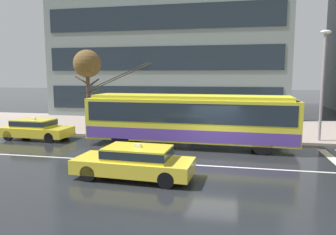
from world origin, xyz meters
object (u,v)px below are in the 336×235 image
taxi_queued_behind_bus (36,128)px  pedestrian_at_shelter (139,115)px  taxi_oncoming_near (135,161)px  pedestrian_approaching_curb (236,110)px  bus_shelter (163,103)px  trolleybus (190,118)px  pedestrian_walking_past (262,110)px  street_lamp (323,76)px  street_tree_bare (87,65)px

taxi_queued_behind_bus → pedestrian_at_shelter: (5.52, 4.30, 0.46)m
taxi_oncoming_near → pedestrian_approaching_curb: size_ratio=2.46×
pedestrian_approaching_curb → bus_shelter: bearing=-174.5°
trolleybus → pedestrian_walking_past: trolleybus is taller
street_lamp → taxi_queued_behind_bus: bearing=-172.3°
taxi_oncoming_near → street_tree_bare: street_tree_bare is taller
taxi_queued_behind_bus → pedestrian_at_shelter: pedestrian_at_shelter is taller
trolleybus → street_tree_bare: 9.12m
pedestrian_at_shelter → pedestrian_walking_past: bearing=0.6°
street_lamp → street_tree_bare: (-15.28, 1.11, 0.76)m
pedestrian_walking_past → street_lamp: 4.42m
street_lamp → street_tree_bare: street_lamp is taller
taxi_oncoming_near → pedestrian_walking_past: (5.64, 10.59, 0.96)m
pedestrian_at_shelter → street_tree_bare: bearing=-166.4°
taxi_queued_behind_bus → pedestrian_approaching_curb: pedestrian_approaching_curb is taller
trolleybus → pedestrian_at_shelter: trolleybus is taller
street_lamp → bus_shelter: bearing=171.3°
pedestrian_approaching_curb → street_tree_bare: 10.88m
trolleybus → pedestrian_approaching_curb: bearing=59.8°
trolleybus → pedestrian_walking_past: 6.23m
trolleybus → taxi_oncoming_near: bearing=-102.1°
pedestrian_at_shelter → street_lamp: street_lamp is taller
taxi_oncoming_near → street_tree_bare: bearing=123.9°
street_tree_bare → street_lamp: bearing=-4.2°
taxi_queued_behind_bus → bus_shelter: size_ratio=1.12×
trolleybus → bus_shelter: size_ratio=3.15×
taxi_queued_behind_bus → pedestrian_walking_past: (14.13, 4.40, 0.96)m
bus_shelter → pedestrian_walking_past: bus_shelter is taller
street_lamp → pedestrian_walking_past: bearing=146.9°
pedestrian_at_shelter → trolleybus: bearing=-45.7°
taxi_queued_behind_bus → pedestrian_walking_past: bearing=17.3°
street_tree_bare → pedestrian_at_shelter: bearing=13.6°
taxi_oncoming_near → pedestrian_walking_past: size_ratio=2.43×
pedestrian_approaching_curb → taxi_queued_behind_bus: bearing=-160.7°
taxi_queued_behind_bus → taxi_oncoming_near: bearing=-36.1°
taxi_queued_behind_bus → pedestrian_at_shelter: bearing=37.9°
pedestrian_at_shelter → bus_shelter: bearing=-13.2°
street_tree_bare → pedestrian_approaching_curb: bearing=4.9°
street_lamp → street_tree_bare: bearing=175.8°
taxi_queued_behind_bus → street_lamp: street_lamp is taller
pedestrian_approaching_curb → pedestrian_walking_past: size_ratio=0.98×
pedestrian_at_shelter → street_lamp: bearing=-9.5°
pedestrian_at_shelter → pedestrian_approaching_curb: 6.90m
taxi_oncoming_near → pedestrian_walking_past: 12.04m
street_tree_bare → trolleybus: bearing=-24.4°
taxi_queued_behind_bus → street_lamp: bearing=7.7°
taxi_queued_behind_bus → pedestrian_at_shelter: 7.02m
pedestrian_at_shelter → street_tree_bare: 5.08m
pedestrian_approaching_curb → street_tree_bare: street_tree_bare is taller
bus_shelter → street_tree_bare: bearing=-175.6°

